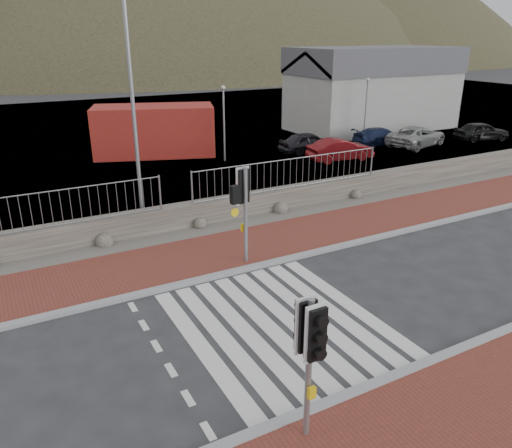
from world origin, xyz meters
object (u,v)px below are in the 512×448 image
car_c (382,136)px  car_d (417,136)px  car_e (482,131)px  traffic_signal_far (244,195)px  streetlight (136,103)px  car_a (309,142)px  traffic_signal_near (310,341)px  shipping_container (154,131)px  car_b (340,150)px

car_c → car_d: 2.15m
car_e → traffic_signal_far: bearing=127.7°
streetlight → car_a: bearing=14.3°
car_a → car_e: bearing=-98.3°
traffic_signal_near → car_d: traffic_signal_near is taller
traffic_signal_near → traffic_signal_far: 7.29m
traffic_signal_far → shipping_container: bearing=-104.8°
car_b → car_d: car_d is taller
car_c → car_d: bearing=-119.5°
traffic_signal_near → streetlight: 11.86m
car_d → shipping_container: bearing=54.6°
streetlight → car_e: bearing=-5.3°
traffic_signal_near → car_b: (13.24, 16.27, -1.40)m
traffic_signal_near → car_e: size_ratio=0.78×
car_c → car_d: (1.70, -1.32, 0.08)m
traffic_signal_far → car_c: traffic_signal_far is taller
traffic_signal_far → streetlight: bearing=-76.4°
car_d → car_e: (5.17, -0.75, -0.02)m
traffic_signal_far → streetlight: streetlight is taller
shipping_container → car_d: bearing=-1.1°
shipping_container → car_a: 9.14m
traffic_signal_near → shipping_container: shipping_container is taller
car_e → car_c: bearing=88.5°
car_b → car_d: bearing=-77.3°
traffic_signal_far → streetlight: size_ratio=0.39×
car_d → traffic_signal_near: bearing=115.5°
traffic_signal_near → streetlight: (0.60, 11.58, 2.51)m
streetlight → shipping_container: 12.17m
car_e → car_d: bearing=97.1°
shipping_container → car_b: shipping_container is taller
car_a → car_b: (0.45, -2.50, 0.00)m
traffic_signal_far → car_e: size_ratio=0.86×
traffic_signal_far → car_a: 15.89m
shipping_container → traffic_signal_far: bearing=-78.8°
shipping_container → car_d: shipping_container is taller
traffic_signal_near → car_a: 22.75m
shipping_container → car_d: (15.27, -5.63, -0.79)m
traffic_signal_near → car_e: 29.87m
streetlight → car_c: bearing=4.9°
car_b → car_e: bearing=-83.8°
traffic_signal_near → car_d: bearing=40.4°
car_a → streetlight: bearing=123.7°
car_d → car_e: car_d is taller
traffic_signal_far → car_a: (10.44, 11.86, -1.62)m
shipping_container → car_e: (20.44, -6.38, -0.81)m
car_d → car_b: bearing=81.5°
car_a → car_b: car_b is taller
shipping_container → car_a: size_ratio=1.87×
traffic_signal_far → streetlight: (-1.74, 4.68, 2.29)m
car_a → car_c: bearing=-91.2°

